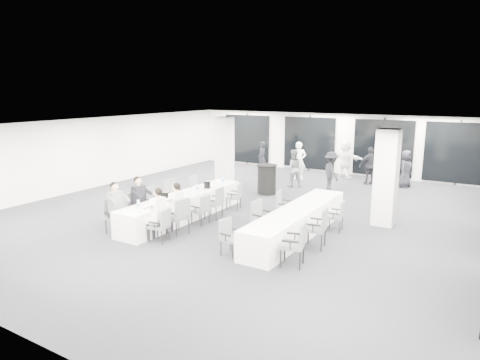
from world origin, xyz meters
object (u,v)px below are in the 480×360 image
object	(u,v)px
chair_main_left_far	(196,188)
chair_side_right_mid	(319,225)
banquet_table_side	(297,222)
standing_guest_a	(299,158)
chair_main_right_fourth	(216,201)
chair_side_left_far	(283,205)
chair_main_left_second	(136,206)
chair_main_right_mid	(202,208)
chair_main_right_near	(162,223)
standing_guest_c	(331,169)
chair_main_left_near	(114,213)
standing_guest_g	(262,156)
cocktail_table	(267,179)
chair_side_left_mid	(261,216)
chair_main_right_second	(179,214)
chair_side_left_near	(229,235)
standing_guest_d	(370,163)
chair_main_left_fourth	(173,193)
standing_guest_f	(346,156)
banquet_table_main	(184,207)
chair_main_left_mid	(154,201)
chair_main_right_far	(236,195)
chair_side_right_near	(297,242)
ice_bucket_far	(207,185)
chair_side_right_far	(338,214)
standing_guest_e	(406,166)
standing_guest_b	(293,166)
ice_bucket_near	(165,196)

from	to	relation	value
chair_main_left_far	chair_side_right_mid	world-z (taller)	chair_side_right_mid
banquet_table_side	standing_guest_a	distance (m)	7.58
chair_main_right_fourth	chair_side_left_far	xyz separation A→B (m)	(1.92, 0.73, -0.01)
banquet_table_side	chair_side_right_mid	size ratio (longest dim) A/B	4.92
chair_main_left_second	chair_main_right_mid	size ratio (longest dim) A/B	1.11
chair_main_right_near	standing_guest_c	size ratio (longest dim) A/B	0.51
chair_main_left_near	standing_guest_g	xyz separation A→B (m)	(-0.53, 9.57, 0.33)
cocktail_table	chair_main_left_far	distance (m)	2.87
chair_side_left_mid	chair_main_right_second	bearing A→B (deg)	-55.00
chair_side_left_near	standing_guest_d	distance (m)	9.61
chair_main_left_fourth	chair_main_right_fourth	distance (m)	1.67
banquet_table_side	chair_main_right_fourth	distance (m)	2.76
chair_main_left_fourth	chair_main_right_near	world-z (taller)	chair_main_left_fourth
standing_guest_f	banquet_table_main	bearing A→B (deg)	95.96
chair_main_left_mid	chair_main_right_near	world-z (taller)	chair_main_left_mid
standing_guest_c	chair_side_left_mid	bearing A→B (deg)	139.47
chair_main_left_fourth	chair_main_right_fourth	bearing A→B (deg)	98.45
chair_main_right_far	chair_side_left_near	size ratio (longest dim) A/B	1.00
chair_main_right_fourth	standing_guest_c	bearing A→B (deg)	-24.08
chair_main_left_near	standing_guest_g	distance (m)	9.59
chair_main_left_second	chair_side_left_near	xyz separation A→B (m)	(3.60, -0.58, -0.05)
banquet_table_main	chair_side_right_near	distance (m)	4.71
chair_main_right_far	ice_bucket_far	size ratio (longest dim) A/B	3.59
banquet_table_main	chair_main_right_second	bearing A→B (deg)	-56.27
chair_main_left_second	standing_guest_f	world-z (taller)	standing_guest_f
chair_side_right_far	standing_guest_e	distance (m)	6.81
chair_side_left_mid	standing_guest_b	distance (m)	6.24
standing_guest_c	standing_guest_f	distance (m)	2.87
chair_main_right_mid	standing_guest_e	distance (m)	9.20
chair_side_left_far	chair_side_right_far	world-z (taller)	chair_side_left_far
chair_main_left_second	chair_main_right_fourth	bearing A→B (deg)	122.78
chair_main_right_mid	standing_guest_a	size ratio (longest dim) A/B	0.46
chair_main_left_mid	ice_bucket_near	size ratio (longest dim) A/B	3.55
chair_main_right_mid	chair_main_left_mid	bearing A→B (deg)	100.97
chair_main_right_fourth	standing_guest_b	bearing A→B (deg)	-7.99
chair_main_left_far	chair_side_left_near	xyz separation A→B (m)	(3.59, -3.48, -0.04)
chair_main_right_far	chair_side_right_mid	xyz separation A→B (m)	(3.60, -1.92, 0.08)
standing_guest_b	chair_main_left_fourth	bearing A→B (deg)	32.27
chair_main_right_near	chair_side_left_near	xyz separation A→B (m)	(1.94, 0.20, -0.01)
chair_main_left_second	chair_main_left_far	xyz separation A→B (m)	(0.00, 2.90, -0.02)
standing_guest_g	standing_guest_f	bearing A→B (deg)	59.41
banquet_table_side	chair_side_left_mid	bearing A→B (deg)	-147.89
chair_main_right_far	standing_guest_e	distance (m)	7.58
chair_side_left_mid	ice_bucket_near	world-z (taller)	ice_bucket_near
chair_main_left_far	standing_guest_e	size ratio (longest dim) A/B	0.54
chair_main_left_far	standing_guest_a	distance (m)	5.78
chair_main_right_fourth	chair_main_right_second	bearing A→B (deg)	173.88
banquet_table_side	standing_guest_b	xyz separation A→B (m)	(-2.59, 5.45, 0.49)
chair_main_left_fourth	chair_side_right_far	distance (m)	5.31
chair_side_right_mid	ice_bucket_far	distance (m)	4.54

